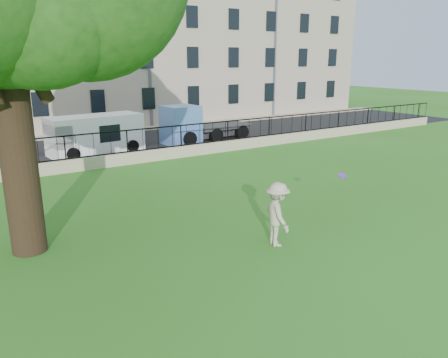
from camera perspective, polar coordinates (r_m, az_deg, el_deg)
ground at (r=12.53m, az=8.09°, el=-8.87°), size 120.00×120.00×0.00m
retaining_wall at (r=22.41m, az=-12.41°, el=2.68°), size 50.00×0.40×0.60m
iron_railing at (r=22.24m, az=-12.54°, el=4.82°), size 50.00×0.05×1.13m
street at (r=26.83m, az=-15.99°, el=3.88°), size 60.00×9.00×0.01m
sidewalk at (r=31.76m, az=-18.85°, el=5.48°), size 60.00×1.40×0.12m
building_row at (r=36.91m, az=-22.17°, el=17.19°), size 56.40×10.40×13.80m
man at (r=12.34m, az=6.99°, el=-4.60°), size 0.98×1.33×1.84m
frisbee at (r=14.07m, az=15.16°, el=0.43°), size 0.29×0.30×0.12m
white_van at (r=25.27m, az=-16.41°, el=5.59°), size 5.22×2.52×2.11m
blue_truck at (r=28.05m, az=-2.52°, el=7.38°), size 5.75×2.42×2.35m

